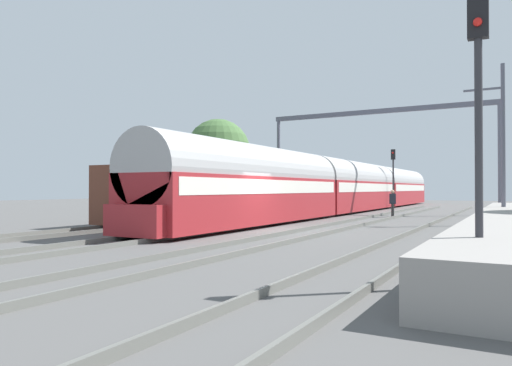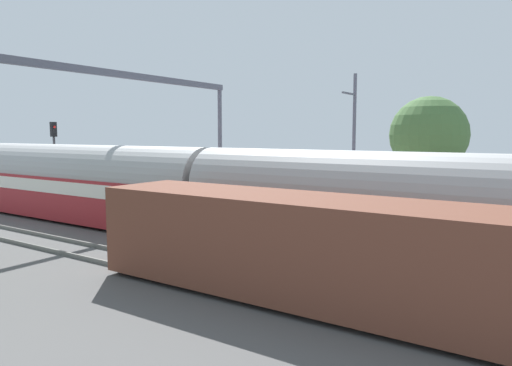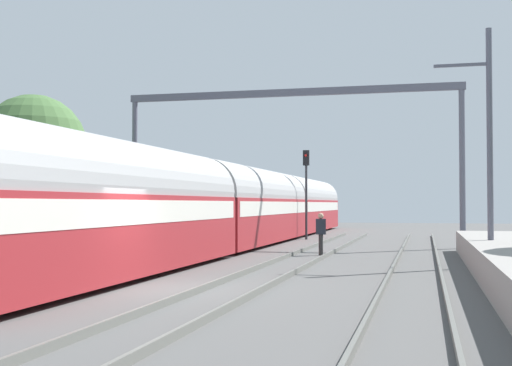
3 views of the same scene
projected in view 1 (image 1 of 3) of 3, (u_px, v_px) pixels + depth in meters
ground at (272, 230)px, 20.50m from camera, size 120.00×120.00×0.00m
track_far_west at (158, 223)px, 23.55m from camera, size 1.52×60.00×0.16m
track_west at (230, 227)px, 21.52m from camera, size 1.52×60.00×0.16m
track_east at (318, 230)px, 19.49m from camera, size 1.52×60.00×0.16m
track_far_east at (425, 235)px, 17.46m from camera, size 1.52×60.00×0.16m
passenger_train at (353, 187)px, 37.64m from camera, size 2.93×49.20×3.82m
freight_car at (198, 195)px, 26.52m from camera, size 2.80×13.00×2.70m
person_crossing at (393, 201)px, 29.79m from camera, size 0.44×0.32×1.73m
railway_signal_near at (478, 98)px, 8.73m from camera, size 0.36×0.30×5.46m
railway_signal_far at (393, 171)px, 41.58m from camera, size 0.36×0.30×5.26m
catenary_gantry at (377, 134)px, 36.05m from camera, size 17.04×0.28×7.86m
catenary_pole_east_mid at (502, 141)px, 23.45m from camera, size 1.90×0.20×8.00m
tree_west_background at (218, 151)px, 40.19m from camera, size 5.42×5.42×7.71m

